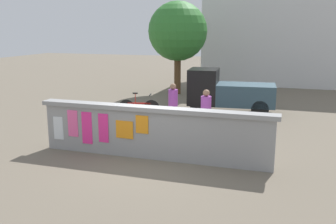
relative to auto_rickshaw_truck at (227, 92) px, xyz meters
name	(u,v)px	position (x,y,z in m)	size (l,w,h in m)	color
ground	(211,104)	(-0.99, 1.54, -0.90)	(60.00, 60.00, 0.00)	#6B6051
poster_wall	(152,132)	(-1.00, -6.46, -0.15)	(6.75, 0.42, 1.46)	gray
auto_rickshaw_truck	(227,92)	(0.00, 0.00, 0.00)	(3.71, 1.79, 1.85)	black
motorcycle	(127,125)	(-2.40, -4.99, -0.44)	(1.90, 0.56, 0.87)	black
bicycle_near	(139,107)	(-3.34, -1.66, -0.54)	(1.68, 0.52, 0.95)	black
person_walking	(173,101)	(-1.43, -3.11, 0.09)	(0.41, 0.41, 1.62)	purple
person_bystander	(206,109)	(-0.01, -4.09, 0.09)	(0.37, 0.37, 1.62)	#D83F72
tree_roadside	(178,32)	(-3.34, 3.94, 2.46)	(3.16, 3.16, 4.96)	brown
building_background	(293,25)	(2.52, 10.98, 2.86)	(11.24, 6.51, 7.49)	silver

